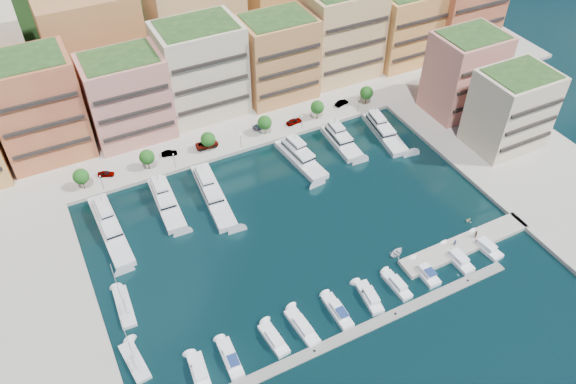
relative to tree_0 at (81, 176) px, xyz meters
name	(u,v)px	position (x,y,z in m)	size (l,w,h in m)	color
ground	(296,226)	(40.00, -33.50, -4.74)	(400.00, 400.00, 0.00)	black
north_quay	(200,93)	(40.00, 28.50, -4.74)	(220.00, 64.00, 2.00)	#9E998E
east_quay	(527,167)	(102.00, -41.50, -4.74)	(34.00, 76.00, 2.00)	#9E998E
west_quay	(12,367)	(-22.00, -41.50, -4.74)	(34.00, 76.00, 2.00)	#9E998E
hillside	(153,28)	(40.00, 76.50, -4.74)	(240.00, 40.00, 58.00)	black
south_pontoon	(356,333)	(37.00, -63.50, -4.74)	(72.00, 2.20, 0.35)	gray
finger_pier	(465,246)	(70.00, -55.50, -4.74)	(32.00, 5.00, 2.00)	#9E998E
apartment_1	(39,108)	(-4.00, 18.49, 9.57)	(20.00, 16.50, 26.80)	#CD7F44
apartment_2	(127,97)	(17.00, 16.49, 7.57)	(20.00, 15.50, 22.80)	tan
apartment_3	(201,69)	(38.00, 18.49, 9.07)	(22.00, 16.50, 25.80)	beige
apartment_4	(277,57)	(60.00, 16.49, 8.07)	(20.00, 15.50, 23.80)	#CA844B
apartment_5	(341,33)	(82.00, 18.49, 9.57)	(22.00, 16.50, 26.80)	#DFB076
apartment_6	(405,27)	(104.00, 16.49, 7.57)	(20.00, 15.50, 22.80)	#DC9C50
apartment_7	(461,13)	(124.00, 14.49, 8.57)	(22.00, 16.50, 24.80)	#CD7F44
apartment_east_a	(464,73)	(102.00, -13.51, 7.57)	(18.00, 14.50, 22.80)	tan
apartment_east_b	(511,109)	(102.00, -31.51, 6.57)	(18.00, 14.50, 20.80)	beige
backblock_1	(95,45)	(15.00, 40.50, 11.26)	(26.00, 18.00, 30.00)	#CA844B
backblock_2	(196,23)	(45.00, 40.50, 11.26)	(26.00, 18.00, 30.00)	#DFB076
backblock_3	(286,4)	(75.00, 40.50, 11.26)	(26.00, 18.00, 30.00)	#DC9C50
tree_0	(81,176)	(0.00, 0.00, 0.00)	(3.80, 3.80, 5.65)	#473323
tree_1	(147,157)	(16.00, 0.00, 0.00)	(3.80, 3.80, 5.65)	#473323
tree_2	(208,139)	(32.00, 0.00, 0.00)	(3.80, 3.80, 5.65)	#473323
tree_3	(265,123)	(48.00, 0.00, 0.00)	(3.80, 3.80, 5.65)	#473323
tree_4	(317,107)	(64.00, 0.00, 0.00)	(3.80, 3.80, 5.65)	#473323
tree_5	(367,93)	(80.00, 0.00, 0.00)	(3.80, 3.80, 5.65)	#473323
lamppost_0	(101,180)	(4.00, -2.30, -0.92)	(0.30, 0.30, 4.20)	black
lamppost_1	(174,158)	(22.00, -2.30, -0.92)	(0.30, 0.30, 4.20)	black
lamppost_2	(241,138)	(40.00, -2.30, -0.92)	(0.30, 0.30, 4.20)	black
lamppost_3	(302,120)	(58.00, -2.30, -0.92)	(0.30, 0.30, 4.20)	black
lamppost_4	(359,103)	(76.00, -2.30, -0.92)	(0.30, 0.30, 4.20)	black
yacht_0	(109,226)	(2.15, -15.43, -3.53)	(5.08, 23.99, 7.30)	silver
yacht_1	(166,201)	(15.94, -13.19, -3.65)	(5.36, 19.05, 7.30)	silver
yacht_2	(212,192)	(26.64, -15.32, -3.53)	(6.16, 23.89, 7.30)	silver
yacht_4	(299,157)	(51.60, -12.99, -3.65)	(6.57, 18.81, 7.30)	silver
yacht_5	(340,140)	(64.65, -11.62, -3.53)	(5.52, 15.75, 7.30)	silver
yacht_6	(383,130)	(77.11, -13.31, -3.53)	(7.26, 19.70, 7.30)	silver
cruiser_0	(199,372)	(7.64, -58.08, -4.20)	(3.49, 7.85, 2.55)	white
cruiser_1	(230,359)	(13.59, -58.11, -4.17)	(2.96, 8.64, 2.66)	white
cruiser_2	(274,339)	(22.39, -58.09, -4.20)	(3.26, 7.99, 2.55)	white
cruiser_3	(302,327)	(28.38, -58.10, -4.20)	(3.32, 9.37, 2.55)	white
cruiser_4	(338,311)	(36.19, -58.12, -4.17)	(2.51, 8.67, 2.66)	white
cruiser_5	(370,297)	(43.60, -58.09, -4.20)	(3.49, 8.41, 2.55)	white
cruiser_6	(397,285)	(50.20, -58.08, -4.20)	(2.60, 7.74, 2.55)	white
cruiser_7	(425,273)	(57.35, -58.10, -4.17)	(2.94, 7.44, 2.66)	white
cruiser_8	(457,259)	(65.73, -58.09, -4.20)	(2.92, 8.33, 2.55)	white
cruiser_9	(485,247)	(73.36, -58.09, -4.20)	(3.56, 8.53, 2.55)	white
sailboat_1	(125,308)	(-0.55, -38.12, -4.44)	(3.30, 10.36, 13.20)	silver
sailboat_0	(135,362)	(-2.03, -50.80, -4.43)	(3.89, 9.28, 13.20)	silver
tender_0	(397,252)	(55.50, -50.65, -4.37)	(2.58, 3.62, 0.75)	white
tender_3	(468,220)	(75.59, -50.03, -4.30)	(1.45, 1.68, 0.88)	beige
car_0	(106,174)	(5.79, 2.22, -3.07)	(1.59, 3.95, 1.35)	gray
car_1	(169,153)	(22.18, 2.90, -3.08)	(1.40, 4.01, 1.32)	gray
car_2	(207,144)	(32.10, 1.76, -2.91)	(2.76, 5.99, 1.66)	gray
car_3	(261,126)	(48.24, 3.14, -3.03)	(1.99, 4.89, 1.42)	gray
car_4	(294,121)	(57.16, 0.78, -2.98)	(1.81, 4.49, 1.53)	gray
car_5	(342,103)	(73.57, 2.68, -3.04)	(1.49, 4.27, 1.41)	gray
person_0	(455,243)	(67.30, -54.97, -2.88)	(0.63, 0.41, 1.73)	#283051
person_1	(476,234)	(72.83, -55.16, -2.80)	(0.92, 0.72, 1.89)	brown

